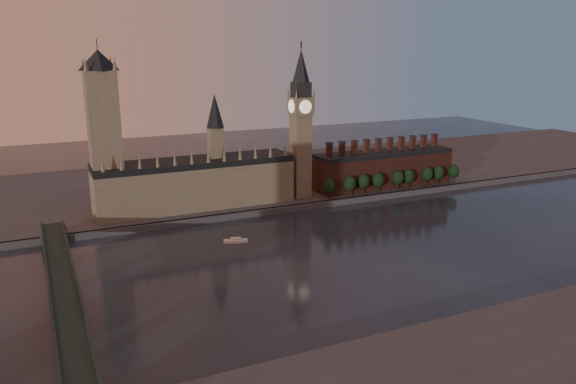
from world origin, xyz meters
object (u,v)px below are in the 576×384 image
(westminster_bridge, at_px, (64,295))
(victoria_tower, at_px, (104,129))
(big_ben, at_px, (301,122))
(river_boat, at_px, (236,241))

(westminster_bridge, bearing_deg, victoria_tower, 73.44)
(big_ben, height_order, river_boat, big_ben)
(victoria_tower, bearing_deg, big_ben, -2.20)
(westminster_bridge, distance_m, river_boat, 106.53)
(big_ben, bearing_deg, westminster_bridge, -145.67)
(westminster_bridge, height_order, river_boat, westminster_bridge)
(big_ben, distance_m, river_boat, 109.94)
(victoria_tower, distance_m, westminster_bridge, 133.21)
(westminster_bridge, relative_size, river_boat, 14.15)
(victoria_tower, height_order, river_boat, victoria_tower)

